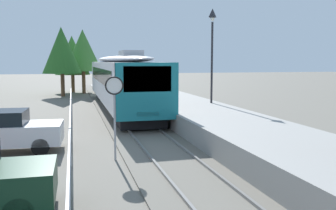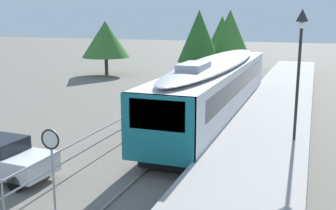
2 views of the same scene
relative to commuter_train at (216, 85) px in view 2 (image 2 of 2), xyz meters
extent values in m
plane|color=#6B665B|center=(-3.00, -3.47, -2.14)|extent=(160.00, 160.00, 0.00)
cube|color=#6B665B|center=(0.00, -3.47, -2.11)|extent=(3.20, 60.00, 0.06)
cube|color=slate|center=(-0.72, -3.47, -2.04)|extent=(0.08, 60.00, 0.08)
cube|color=slate|center=(0.72, -3.47, -2.04)|extent=(0.08, 60.00, 0.08)
cube|color=silver|center=(0.00, 0.11, -0.18)|extent=(2.80, 18.80, 2.55)
cube|color=#19757F|center=(0.00, -9.19, -0.18)|extent=(2.80, 0.24, 2.55)
cube|color=black|center=(0.00, -9.27, 0.38)|extent=(2.13, 0.08, 1.12)
cube|color=black|center=(0.00, 0.11, 0.23)|extent=(2.82, 15.79, 0.92)
ellipsoid|color=#A8AAAF|center=(0.00, 0.11, 1.28)|extent=(2.69, 18.05, 0.44)
cube|color=#A8AAAF|center=(0.00, -4.59, 1.56)|extent=(1.10, 2.20, 0.36)
cube|color=#EAE5C6|center=(0.00, -9.26, -1.17)|extent=(1.00, 0.10, 0.20)
cube|color=black|center=(0.00, -6.89, -1.73)|extent=(2.24, 3.20, 0.55)
cube|color=black|center=(0.00, 7.10, -1.73)|extent=(2.24, 3.20, 0.55)
cube|color=#999691|center=(3.25, -3.47, -1.69)|extent=(3.90, 60.00, 0.90)
cylinder|color=#232328|center=(4.57, -5.19, 1.06)|extent=(0.12, 0.12, 4.60)
pyramid|color=#232328|center=(4.57, -5.19, 3.86)|extent=(0.34, 0.34, 0.50)
sphere|color=silver|center=(4.57, -5.19, 3.54)|extent=(0.24, 0.24, 0.24)
cylinder|color=#9EA0A5|center=(-1.86, -12.95, -1.04)|extent=(0.07, 0.07, 2.20)
cylinder|color=white|center=(-1.86, -12.97, 0.36)|extent=(0.60, 0.03, 0.60)
torus|color=black|center=(-1.86, -12.99, 0.36)|extent=(0.61, 0.05, 0.61)
cube|color=#9EA0A5|center=(-3.30, -13.47, -0.94)|extent=(0.05, 36.00, 0.05)
cube|color=#9EA0A5|center=(-3.30, -13.47, -1.46)|extent=(0.05, 36.00, 0.05)
cylinder|color=#9EA0A5|center=(-3.30, -13.47, -1.52)|extent=(0.06, 0.06, 1.25)
cylinder|color=#9EA0A5|center=(-3.30, -4.47, -1.52)|extent=(0.06, 0.06, 1.25)
cylinder|color=#9EA0A5|center=(-3.30, 4.53, -1.52)|extent=(0.06, 0.06, 1.25)
cube|color=white|center=(-5.60, -10.88, -1.47)|extent=(4.09, 1.98, 0.72)
cylinder|color=black|center=(-4.24, -10.17, -1.83)|extent=(0.63, 0.23, 0.62)
cylinder|color=black|center=(-4.33, -11.73, -1.83)|extent=(0.63, 0.23, 0.62)
cylinder|color=brown|center=(-14.98, 15.05, -1.22)|extent=(0.36, 0.36, 1.85)
cone|color=#38702D|center=(-14.98, 15.05, 1.53)|extent=(4.89, 4.89, 3.66)
cylinder|color=brown|center=(-4.07, 11.06, -1.06)|extent=(0.36, 0.36, 2.18)
cone|color=#286023|center=(-4.07, 11.06, 2.19)|extent=(3.61, 3.61, 4.31)
cylinder|color=brown|center=(-2.05, 13.91, -0.99)|extent=(0.36, 0.36, 2.31)
cone|color=#38702D|center=(-2.05, 13.91, 2.27)|extent=(3.81, 3.81, 4.22)
cylinder|color=brown|center=(-3.13, 15.66, -1.20)|extent=(0.36, 0.36, 1.89)
cone|color=#38702D|center=(-3.13, 15.66, 1.79)|extent=(3.66, 3.66, 4.10)
camera|label=1|loc=(-3.17, -25.09, 1.14)|focal=39.48mm
camera|label=2|loc=(5.13, -22.50, 3.82)|focal=43.90mm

